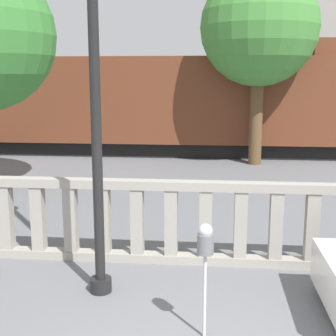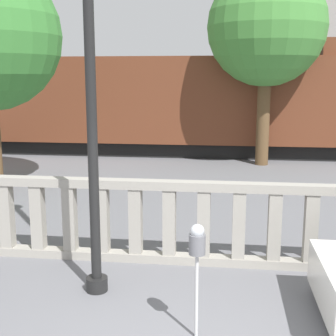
{
  "view_description": "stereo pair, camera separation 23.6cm",
  "coord_description": "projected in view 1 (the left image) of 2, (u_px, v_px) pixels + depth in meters",
  "views": [
    {
      "loc": [
        0.11,
        -4.03,
        2.97
      ],
      "look_at": [
        -0.7,
        4.16,
        1.37
      ],
      "focal_mm": 50.0,
      "sensor_mm": 36.0,
      "label": 1
    },
    {
      "loc": [
        0.34,
        -4.0,
        2.97
      ],
      "look_at": [
        -0.7,
        4.16,
        1.37
      ],
      "focal_mm": 50.0,
      "sensor_mm": 36.0,
      "label": 2
    }
  ],
  "objects": [
    {
      "name": "tree_left",
      "position": [
        259.0,
        28.0,
        15.42
      ],
      "size": [
        3.91,
        3.91,
        6.56
      ],
      "color": "brown",
      "rests_on": "ground"
    },
    {
      "name": "train_near",
      "position": [
        96.0,
        103.0,
        18.63
      ],
      "size": [
        22.61,
        3.15,
        4.32
      ],
      "color": "black",
      "rests_on": "ground"
    },
    {
      "name": "balustrade",
      "position": [
        206.0,
        223.0,
        7.47
      ],
      "size": [
        16.57,
        0.24,
        1.36
      ],
      "color": "#9E998E",
      "rests_on": "ground"
    },
    {
      "name": "building_block",
      "position": [
        316.0,
        35.0,
        28.64
      ],
      "size": [
        8.98,
        9.25,
        11.1
      ],
      "color": "gray",
      "rests_on": "ground"
    },
    {
      "name": "train_far",
      "position": [
        170.0,
        93.0,
        32.76
      ],
      "size": [
        29.81,
        2.74,
        4.17
      ],
      "color": "black",
      "rests_on": "ground"
    },
    {
      "name": "parking_meter",
      "position": [
        205.0,
        246.0,
        5.24
      ],
      "size": [
        0.19,
        0.19,
        1.37
      ],
      "color": "silver",
      "rests_on": "ground"
    },
    {
      "name": "lamppost",
      "position": [
        94.0,
        39.0,
        5.94
      ],
      "size": [
        0.32,
        0.32,
        6.43
      ],
      "color": "black",
      "rests_on": "ground"
    }
  ]
}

